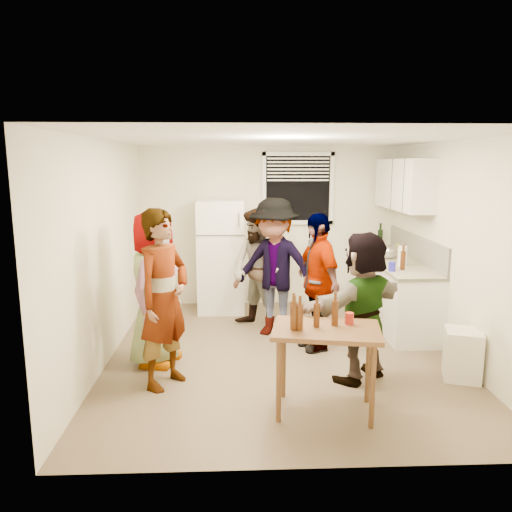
{
  "coord_description": "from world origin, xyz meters",
  "views": [
    {
      "loc": [
        -0.53,
        -5.59,
        2.24
      ],
      "look_at": [
        -0.29,
        0.25,
        1.15
      ],
      "focal_mm": 35.0,
      "sensor_mm": 36.0,
      "label": 1
    }
  ],
  "objects_px": {
    "blue_cup": "(392,271)",
    "trash_bin": "(462,356)",
    "beer_bottle_counter": "(402,270)",
    "serving_table": "(324,411)",
    "guest_orange": "(360,378)",
    "red_cup": "(349,324)",
    "guest_stripe": "(167,384)",
    "kettle": "(388,259)",
    "wine_bottle": "(380,249)",
    "guest_back_right": "(274,334)",
    "guest_back_left": "(258,329)",
    "guest_black": "(316,347)",
    "beer_bottle_table": "(316,327)",
    "guest_grey": "(157,362)",
    "refrigerator": "(221,256)"
  },
  "relations": [
    {
      "from": "blue_cup",
      "to": "trash_bin",
      "type": "relative_size",
      "value": 0.22
    },
    {
      "from": "beer_bottle_counter",
      "to": "serving_table",
      "type": "bearing_deg",
      "value": -124.45
    },
    {
      "from": "blue_cup",
      "to": "guest_orange",
      "type": "distance_m",
      "value": 1.62
    },
    {
      "from": "red_cup",
      "to": "guest_stripe",
      "type": "relative_size",
      "value": 0.06
    },
    {
      "from": "kettle",
      "to": "trash_bin",
      "type": "bearing_deg",
      "value": -80.05
    },
    {
      "from": "wine_bottle",
      "to": "red_cup",
      "type": "xyz_separation_m",
      "value": [
        -1.25,
        -3.37,
        -0.1
      ]
    },
    {
      "from": "guest_back_right",
      "to": "blue_cup",
      "type": "bearing_deg",
      "value": 20.5
    },
    {
      "from": "trash_bin",
      "to": "red_cup",
      "type": "relative_size",
      "value": 4.99
    },
    {
      "from": "blue_cup",
      "to": "trash_bin",
      "type": "bearing_deg",
      "value": -71.84
    },
    {
      "from": "guest_back_left",
      "to": "kettle",
      "type": "bearing_deg",
      "value": 56.64
    },
    {
      "from": "red_cup",
      "to": "guest_black",
      "type": "xyz_separation_m",
      "value": [
        -0.05,
        1.5,
        -0.8
      ]
    },
    {
      "from": "wine_bottle",
      "to": "beer_bottle_table",
      "type": "relative_size",
      "value": 1.45
    },
    {
      "from": "kettle",
      "to": "beer_bottle_table",
      "type": "height_order",
      "value": "kettle"
    },
    {
      "from": "beer_bottle_table",
      "to": "guest_back_right",
      "type": "xyz_separation_m",
      "value": [
        -0.22,
        2.07,
        -0.8
      ]
    },
    {
      "from": "guest_stripe",
      "to": "guest_back_right",
      "type": "bearing_deg",
      "value": -7.25
    },
    {
      "from": "kettle",
      "to": "guest_back_right",
      "type": "height_order",
      "value": "kettle"
    },
    {
      "from": "serving_table",
      "to": "guest_grey",
      "type": "relative_size",
      "value": 0.55
    },
    {
      "from": "beer_bottle_table",
      "to": "guest_back_right",
      "type": "bearing_deg",
      "value": 95.96
    },
    {
      "from": "kettle",
      "to": "beer_bottle_counter",
      "type": "relative_size",
      "value": 1.09
    },
    {
      "from": "guest_grey",
      "to": "guest_back_right",
      "type": "xyz_separation_m",
      "value": [
        1.41,
        0.89,
        0.0
      ]
    },
    {
      "from": "blue_cup",
      "to": "guest_back_right",
      "type": "relative_size",
      "value": 0.06
    },
    {
      "from": "guest_back_left",
      "to": "guest_back_right",
      "type": "relative_size",
      "value": 0.91
    },
    {
      "from": "wine_bottle",
      "to": "guest_stripe",
      "type": "distance_m",
      "value": 4.22
    },
    {
      "from": "serving_table",
      "to": "guest_back_left",
      "type": "relative_size",
      "value": 0.58
    },
    {
      "from": "serving_table",
      "to": "guest_back_right",
      "type": "height_order",
      "value": "serving_table"
    },
    {
      "from": "beer_bottle_counter",
      "to": "red_cup",
      "type": "xyz_separation_m",
      "value": [
        -1.1,
        -1.83,
        -0.1
      ]
    },
    {
      "from": "beer_bottle_counter",
      "to": "beer_bottle_table",
      "type": "relative_size",
      "value": 1.13
    },
    {
      "from": "refrigerator",
      "to": "beer_bottle_counter",
      "type": "relative_size",
      "value": 7.06
    },
    {
      "from": "beer_bottle_counter",
      "to": "guest_stripe",
      "type": "distance_m",
      "value": 3.26
    },
    {
      "from": "refrigerator",
      "to": "guest_back_left",
      "type": "height_order",
      "value": "refrigerator"
    },
    {
      "from": "serving_table",
      "to": "red_cup",
      "type": "xyz_separation_m",
      "value": [
        0.23,
        0.1,
        0.8
      ]
    },
    {
      "from": "wine_bottle",
      "to": "kettle",
      "type": "bearing_deg",
      "value": -97.26
    },
    {
      "from": "guest_back_left",
      "to": "guest_orange",
      "type": "relative_size",
      "value": 1.05
    },
    {
      "from": "beer_bottle_table",
      "to": "guest_grey",
      "type": "distance_m",
      "value": 2.16
    },
    {
      "from": "refrigerator",
      "to": "guest_back_right",
      "type": "distance_m",
      "value": 1.61
    },
    {
      "from": "beer_bottle_table",
      "to": "guest_orange",
      "type": "height_order",
      "value": "beer_bottle_table"
    },
    {
      "from": "trash_bin",
      "to": "beer_bottle_table",
      "type": "bearing_deg",
      "value": -159.91
    },
    {
      "from": "beer_bottle_counter",
      "to": "guest_back_left",
      "type": "relative_size",
      "value": 0.15
    },
    {
      "from": "guest_grey",
      "to": "guest_stripe",
      "type": "xyz_separation_m",
      "value": [
        0.19,
        -0.57,
        0.0
      ]
    },
    {
      "from": "guest_stripe",
      "to": "guest_black",
      "type": "relative_size",
      "value": 1.09
    },
    {
      "from": "refrigerator",
      "to": "guest_black",
      "type": "xyz_separation_m",
      "value": [
        1.2,
        -1.66,
        -0.85
      ]
    },
    {
      "from": "trash_bin",
      "to": "guest_grey",
      "type": "bearing_deg",
      "value": 170.08
    },
    {
      "from": "trash_bin",
      "to": "guest_grey",
      "type": "xyz_separation_m",
      "value": [
        -3.28,
        0.57,
        -0.25
      ]
    },
    {
      "from": "red_cup",
      "to": "guest_stripe",
      "type": "bearing_deg",
      "value": 162.83
    },
    {
      "from": "refrigerator",
      "to": "blue_cup",
      "type": "distance_m",
      "value": 2.6
    },
    {
      "from": "guest_back_right",
      "to": "guest_grey",
      "type": "bearing_deg",
      "value": -117.76
    },
    {
      "from": "kettle",
      "to": "guest_black",
      "type": "bearing_deg",
      "value": -133.23
    },
    {
      "from": "trash_bin",
      "to": "guest_back_left",
      "type": "xyz_separation_m",
      "value": [
        -2.07,
        1.7,
        -0.25
      ]
    },
    {
      "from": "kettle",
      "to": "serving_table",
      "type": "distance_m",
      "value": 3.15
    },
    {
      "from": "kettle",
      "to": "beer_bottle_counter",
      "type": "height_order",
      "value": "beer_bottle_counter"
    }
  ]
}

